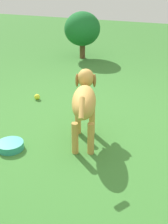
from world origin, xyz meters
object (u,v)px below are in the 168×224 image
tennis_ball_0 (37,97)px  tennis_ball_1 (77,109)px  water_bowl (10,146)px  dog (84,100)px

tennis_ball_0 → tennis_ball_1: same height
tennis_ball_0 → water_bowl: 1.05m
dog → tennis_ball_1: 0.66m
dog → tennis_ball_1: size_ratio=12.03×
dog → tennis_ball_0: (-0.60, -0.87, -0.34)m
dog → tennis_ball_0: 1.11m
dog → tennis_ball_0: dog is taller
tennis_ball_0 → tennis_ball_1: 0.58m
water_bowl → tennis_ball_1: bearing=166.7°
tennis_ball_1 → tennis_ball_0: bearing=-102.8°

